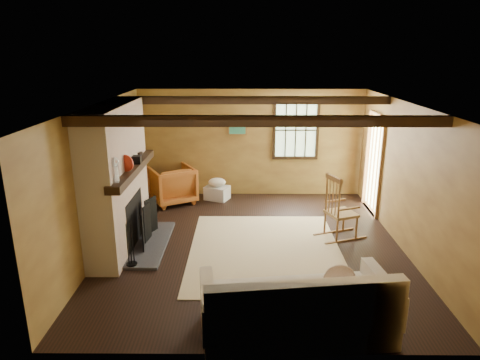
{
  "coord_description": "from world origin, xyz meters",
  "views": [
    {
      "loc": [
        -0.17,
        -6.69,
        3.2
      ],
      "look_at": [
        -0.23,
        0.4,
        1.05
      ],
      "focal_mm": 32.0,
      "sensor_mm": 36.0,
      "label": 1
    }
  ],
  "objects_px": {
    "fireplace": "(118,184)",
    "armchair": "(172,185)",
    "rocking_chair": "(339,211)",
    "laundry_basket": "(217,193)",
    "sofa": "(298,311)"
  },
  "relations": [
    {
      "from": "laundry_basket",
      "to": "fireplace",
      "type": "bearing_deg",
      "value": -121.93
    },
    {
      "from": "fireplace",
      "to": "rocking_chair",
      "type": "relative_size",
      "value": 2.06
    },
    {
      "from": "fireplace",
      "to": "rocking_chair",
      "type": "bearing_deg",
      "value": 5.27
    },
    {
      "from": "fireplace",
      "to": "sofa",
      "type": "bearing_deg",
      "value": -41.81
    },
    {
      "from": "rocking_chair",
      "to": "armchair",
      "type": "distance_m",
      "value": 3.7
    },
    {
      "from": "laundry_basket",
      "to": "armchair",
      "type": "distance_m",
      "value": 1.01
    },
    {
      "from": "laundry_basket",
      "to": "armchair",
      "type": "xyz_separation_m",
      "value": [
        -0.96,
        -0.22,
        0.25
      ]
    },
    {
      "from": "rocking_chair",
      "to": "armchair",
      "type": "xyz_separation_m",
      "value": [
        -3.23,
        1.8,
        -0.09
      ]
    },
    {
      "from": "fireplace",
      "to": "armchair",
      "type": "distance_m",
      "value": 2.32
    },
    {
      "from": "sofa",
      "to": "laundry_basket",
      "type": "bearing_deg",
      "value": 97.32
    },
    {
      "from": "rocking_chair",
      "to": "laundry_basket",
      "type": "height_order",
      "value": "rocking_chair"
    },
    {
      "from": "sofa",
      "to": "laundry_basket",
      "type": "height_order",
      "value": "sofa"
    },
    {
      "from": "fireplace",
      "to": "sofa",
      "type": "xyz_separation_m",
      "value": [
        2.69,
        -2.41,
        -0.79
      ]
    },
    {
      "from": "rocking_chair",
      "to": "laundry_basket",
      "type": "distance_m",
      "value": 3.06
    },
    {
      "from": "armchair",
      "to": "sofa",
      "type": "bearing_deg",
      "value": 86.87
    }
  ]
}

